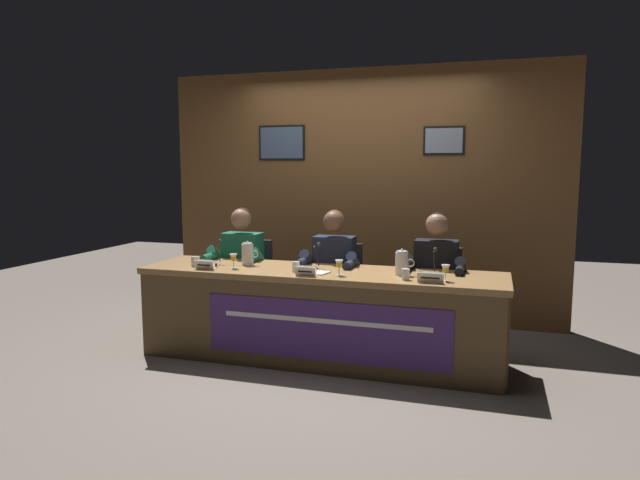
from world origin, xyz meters
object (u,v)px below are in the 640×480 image
Objects in this scene: conference_table at (317,302)px; nameplate_right at (430,278)px; water_pitcher_right_side at (402,263)px; microphone_left at (216,257)px; microphone_center at (316,261)px; water_cup_center at (296,267)px; water_cup_right at (406,275)px; panelist_center at (332,268)px; nameplate_left at (205,265)px; chair_left at (248,288)px; microphone_right at (434,267)px; water_pitcher_left_side at (248,254)px; juice_glass_right at (446,270)px; juice_glass_center at (339,265)px; panelist_left at (239,263)px; water_cup_left at (195,262)px; chair_right at (436,301)px; panelist_right at (435,274)px; chair_center at (338,294)px; juice_glass_left at (233,258)px; nameplate_center at (306,271)px.

conference_table is 0.97m from nameplate_right.
microphone_left is at bearing -179.12° from water_pitcher_right_side.
conference_table is 13.85× the size of microphone_center.
water_cup_right is (0.90, -0.06, 0.00)m from water_cup_center.
panelist_center is 5.81× the size of water_pitcher_right_side.
nameplate_left is at bearing -146.57° from panelist_center.
water_cup_center is (0.74, -0.68, 0.36)m from chair_left.
microphone_right is at bearing -20.79° from panelist_center.
water_pitcher_left_side is at bearing 177.11° from water_pitcher_right_side.
water_pitcher_right_side is (1.61, 0.02, 0.02)m from microphone_left.
juice_glass_right reaches higher than water_cup_center.
juice_glass_center reaches higher than nameplate_right.
water_cup_left is (-0.18, -0.49, 0.08)m from panelist_left.
microphone_center is 1.08m from juice_glass_right.
chair_right is 0.84m from water_cup_right.
water_pitcher_left_side reaches higher than water_cup_center.
chair_right is at bearing 6.32° from panelist_left.
panelist_right is 0.61m from nameplate_right.
nameplate_left is 0.14× the size of panelist_right.
water_pitcher_right_side is (1.59, 0.24, 0.05)m from nameplate_left.
water_cup_center is at bearing -129.97° from microphone_center.
juice_glass_right reaches higher than nameplate_right.
chair_center is 4.26× the size of water_pitcher_left_side.
juice_glass_right is at bearing -20.28° from chair_left.
panelist_left is 14.36× the size of water_cup_center.
nameplate_left is 0.77m from water_cup_center.
juice_glass_left is 0.14× the size of chair_center.
panelist_right reaches higher than juice_glass_center.
water_pitcher_right_side is at bearing -2.89° from water_pitcher_left_side.
microphone_right reaches higher than chair_center.
microphone_right is at bearing -1.84° from water_pitcher_left_side.
water_cup_left is 2.00m from nameplate_right.
panelist_left is at bearing 166.89° from water_pitcher_right_side.
microphone_center is at bearing -160.10° from panelist_right.
conference_table is at bearing -89.49° from panelist_center.
juice_glass_right is (1.02, -0.51, 0.13)m from panelist_center.
juice_glass_left is 0.57× the size of microphone_right.
microphone_left reaches higher than chair_center.
conference_table is at bearing -172.15° from water_pitcher_right_side.
water_cup_right is at bearing -6.73° from conference_table.
conference_table is 18.29× the size of nameplate_center.
microphone_left reaches higher than conference_table.
juice_glass_center is at bearing -33.33° from chair_left.
juice_glass_center is (0.92, -0.04, 0.00)m from juice_glass_left.
juice_glass_left is 1.45m from water_cup_right.
juice_glass_right is at bearing -14.89° from panelist_left.
microphone_right is at bearing 46.19° from water_cup_right.
water_cup_center is 1.00× the size of water_cup_right.
microphone_right is (1.63, 0.14, -0.01)m from juice_glass_left.
chair_center is (1.08, 0.69, -0.36)m from water_cup_left.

